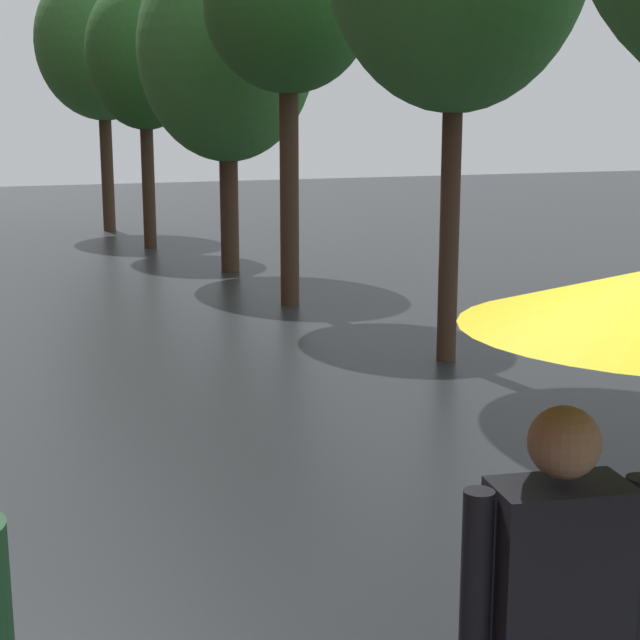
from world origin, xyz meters
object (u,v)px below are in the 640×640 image
Objects in this scene: street_tree_5 at (102,43)px; street_tree_4 at (144,56)px; street_tree_3 at (226,51)px; street_tree_2 at (288,6)px.

street_tree_4 is at bearing -90.22° from street_tree_5.
street_tree_3 is at bearing -84.11° from street_tree_4.
street_tree_3 is 7.54m from street_tree_5.
street_tree_4 is (-0.39, 3.76, 0.15)m from street_tree_3.
street_tree_3 is 0.90× the size of street_tree_5.
street_tree_4 is at bearing 95.89° from street_tree_3.
street_tree_3 is 1.04× the size of street_tree_4.
street_tree_2 is 0.85× the size of street_tree_5.
street_tree_5 is at bearing 92.84° from street_tree_3.
street_tree_4 is 3.78m from street_tree_5.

